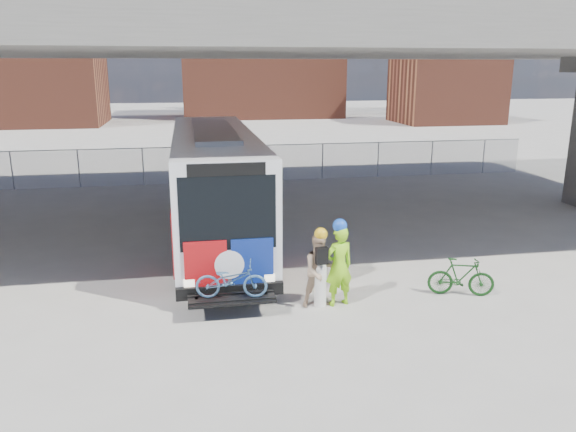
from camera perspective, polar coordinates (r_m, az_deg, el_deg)
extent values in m
plane|color=#9E9991|center=(17.09, -0.06, -4.24)|extent=(160.00, 160.00, 0.00)
cube|color=silver|center=(18.92, -7.48, 3.63)|extent=(2.55, 12.00, 3.20)
cube|color=black|center=(19.30, -7.62, 5.78)|extent=(2.61, 11.00, 1.28)
cube|color=black|center=(13.04, -6.15, 0.31)|extent=(2.24, 0.12, 1.76)
cube|color=black|center=(12.82, -6.28, 4.75)|extent=(1.78, 0.12, 0.30)
cube|color=black|center=(13.54, -5.90, -7.54)|extent=(2.55, 0.20, 0.30)
cube|color=#A20C10|center=(13.31, -8.35, -5.02)|extent=(1.00, 0.08, 1.20)
cube|color=navy|center=(13.38, -3.63, -4.78)|extent=(1.00, 0.08, 1.20)
cylinder|color=silver|center=(13.31, -5.98, -4.93)|extent=(0.70, 0.06, 0.70)
cube|color=gray|center=(18.67, -7.65, 8.67)|extent=(1.28, 7.20, 0.14)
cube|color=black|center=(13.08, -5.72, -8.36)|extent=(2.00, 0.70, 0.06)
cylinder|color=black|center=(15.03, -10.82, -5.21)|extent=(0.30, 1.00, 1.00)
cylinder|color=black|center=(15.17, -2.04, -4.76)|extent=(0.30, 1.00, 1.00)
cylinder|color=black|center=(23.31, -10.75, 1.97)|extent=(0.30, 1.00, 1.00)
cylinder|color=black|center=(23.39, -5.08, 2.22)|extent=(0.30, 1.00, 1.00)
cube|color=#A20C10|center=(15.36, -11.51, -1.66)|extent=(0.06, 2.60, 1.70)
cube|color=navy|center=(16.90, -11.43, -0.15)|extent=(0.06, 1.40, 1.70)
cube|color=#A20C10|center=(15.51, -1.83, -1.21)|extent=(0.06, 2.60, 1.70)
cube|color=navy|center=(17.04, -2.63, 0.25)|extent=(0.06, 1.40, 1.70)
imported|color=#436B93|center=(12.90, -5.78, -6.48)|extent=(1.70, 0.80, 0.86)
cube|color=#605E59|center=(20.13, -2.19, 18.14)|extent=(40.00, 16.00, 1.50)
cube|color=#605E59|center=(20.20, -2.21, 20.41)|extent=(40.00, 0.60, 0.80)
cylinder|color=gray|center=(28.75, -20.48, 4.52)|extent=(0.06, 0.06, 1.80)
cylinder|color=gray|center=(28.31, -12.48, 4.96)|extent=(0.06, 0.06, 1.80)
cylinder|color=gray|center=(28.43, -4.37, 5.31)|extent=(0.06, 0.06, 1.80)
cylinder|color=gray|center=(29.11, 3.52, 5.54)|extent=(0.06, 0.06, 1.80)
cylinder|color=gray|center=(30.30, 10.93, 5.67)|extent=(0.06, 0.06, 1.80)
cylinder|color=gray|center=(31.95, 17.67, 5.71)|extent=(0.06, 0.06, 1.80)
plane|color=gray|center=(28.43, -4.37, 5.31)|extent=(30.00, 0.00, 30.00)
cube|color=gray|center=(28.29, -4.41, 7.14)|extent=(30.00, 0.05, 0.04)
cube|color=brown|center=(62.75, -24.91, 12.97)|extent=(14.00, 10.00, 10.00)
cube|color=brown|center=(68.47, -2.94, 15.16)|extent=(18.00, 12.00, 12.00)
cube|color=brown|center=(62.03, 15.80, 12.83)|extent=(10.00, 8.00, 8.00)
cylinder|color=brown|center=(73.20, 3.30, 20.23)|extent=(2.20, 2.20, 25.00)
cylinder|color=white|center=(13.60, 3.31, -7.23)|extent=(0.29, 0.29, 0.96)
sphere|color=white|center=(13.43, 3.34, -5.33)|extent=(0.29, 0.29, 0.29)
imported|color=#8FE518|center=(13.53, 5.19, -5.10)|extent=(0.81, 0.63, 1.97)
sphere|color=blue|center=(13.22, 5.29, -0.99)|extent=(0.34, 0.34, 0.34)
imported|color=tan|center=(13.45, 3.30, -5.58)|extent=(0.95, 0.78, 1.79)
sphere|color=gold|center=(13.16, 3.36, -1.84)|extent=(0.31, 0.31, 0.31)
cube|color=black|center=(13.11, 3.46, -4.06)|extent=(0.30, 0.19, 0.40)
imported|color=#123A13|center=(14.83, 17.18, -5.93)|extent=(1.70, 0.95, 0.99)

